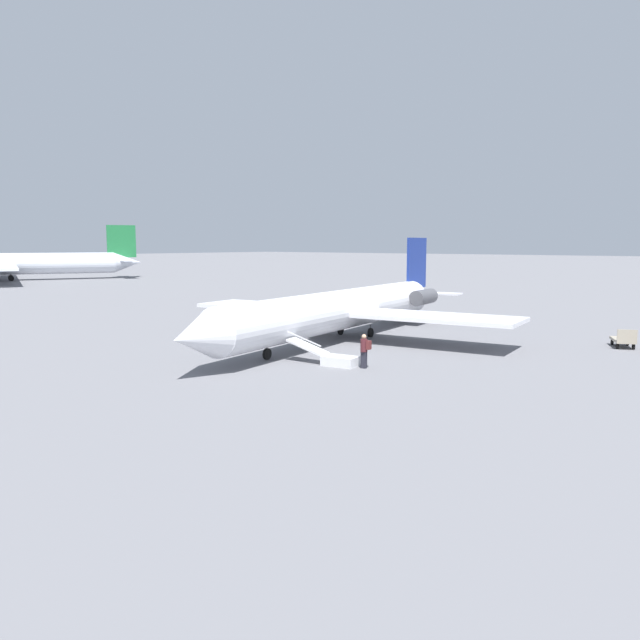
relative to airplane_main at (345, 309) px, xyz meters
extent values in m
plane|color=slate|center=(0.92, 0.13, -2.01)|extent=(600.00, 600.00, 0.00)
cylinder|color=silver|center=(0.92, 0.13, -0.02)|extent=(24.04, 5.97, 2.56)
cone|color=silver|center=(14.15, 2.06, -0.02)|extent=(3.15, 2.89, 2.51)
cone|color=silver|center=(-12.56, -1.83, -0.02)|extent=(3.66, 2.96, 2.51)
cube|color=navy|center=(-11.90, -1.73, 2.66)|extent=(3.58, 0.72, 4.10)
cube|color=silver|center=(-12.26, -1.78, 0.23)|extent=(2.55, 7.32, 0.13)
cube|color=silver|center=(-1.17, 6.20, -0.22)|extent=(5.50, 10.53, 0.26)
cube|color=silver|center=(0.65, -6.28, -0.22)|extent=(5.50, 10.53, 0.26)
cylinder|color=#4C4C51|center=(-9.35, 0.46, 0.17)|extent=(3.21, 1.58, 1.15)
cylinder|color=#4C4C51|center=(-8.83, -3.10, 0.17)|extent=(3.21, 1.58, 1.15)
cylinder|color=black|center=(8.62, 1.25, -1.69)|extent=(0.65, 0.25, 0.63)
cylinder|color=#4C4C51|center=(8.62, 1.25, -1.28)|extent=(0.11, 0.11, 0.20)
cylinder|color=black|center=(-1.61, 0.93, -1.69)|extent=(0.65, 0.25, 0.63)
cylinder|color=#4C4C51|center=(-1.61, 0.93, -1.28)|extent=(0.11, 0.11, 0.20)
cylinder|color=black|center=(-1.28, -1.35, -1.69)|extent=(0.65, 0.25, 0.63)
cylinder|color=#4C4C51|center=(-1.28, -1.35, -1.28)|extent=(0.11, 0.11, 0.20)
cone|color=silver|center=(-33.14, -75.13, 0.80)|extent=(5.74, 5.13, 3.56)
cube|color=#1E6B38|center=(-32.28, -75.50, 4.62)|extent=(4.79, 2.26, 5.81)
cube|color=silver|center=(-32.74, -75.30, 1.17)|extent=(6.00, 10.20, 0.18)
cylinder|color=black|center=(-14.80, -81.19, -1.56)|extent=(0.91, 0.56, 0.90)
cylinder|color=#2D2D33|center=(-14.80, -81.19, -0.97)|extent=(0.16, 0.16, 0.28)
cylinder|color=black|center=(-16.08, -84.20, -1.56)|extent=(0.91, 0.56, 0.90)
cylinder|color=#2D2D33|center=(-16.08, -84.20, -0.97)|extent=(0.16, 0.16, 0.28)
cube|color=silver|center=(7.42, 5.35, -1.76)|extent=(1.35, 1.94, 0.50)
cube|color=silver|center=(7.70, 3.37, -1.18)|extent=(1.21, 2.34, 0.77)
cube|color=silver|center=(8.15, 3.44, -0.68)|extent=(0.38, 2.20, 0.71)
cube|color=#23232D|center=(7.15, 6.64, -1.58)|extent=(0.24, 0.31, 0.85)
cylinder|color=#4C1E23|center=(7.15, 6.64, -0.83)|extent=(0.36, 0.36, 0.65)
sphere|color=tan|center=(7.15, 6.64, -0.39)|extent=(0.24, 0.24, 0.24)
cube|color=#592323|center=(7.11, 6.91, -0.80)|extent=(0.30, 0.22, 0.44)
cube|color=#9E937F|center=(-8.12, 15.04, -1.57)|extent=(2.46, 1.94, 0.16)
cube|color=#9E937F|center=(-7.17, 15.49, -1.14)|extent=(0.54, 1.03, 0.70)
cylinder|color=black|center=(-7.61, 15.77, -1.83)|extent=(0.38, 0.26, 0.36)
cylinder|color=black|center=(-7.23, 14.97, -1.83)|extent=(0.38, 0.26, 0.36)
cylinder|color=black|center=(-9.00, 15.11, -1.83)|extent=(0.38, 0.26, 0.36)
cylinder|color=black|center=(-8.63, 14.31, -1.83)|extent=(0.38, 0.26, 0.36)
camera|label=1|loc=(32.45, 24.67, 4.28)|focal=35.00mm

